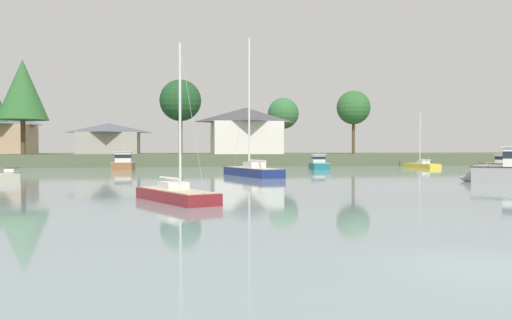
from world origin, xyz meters
name	(u,v)px	position (x,y,z in m)	size (l,w,h in m)	color
ground_plane	(495,269)	(0.00, 0.00, 0.00)	(400.00, 400.00, 0.00)	gray
far_shore_bank	(212,158)	(0.00, 89.07, 0.91)	(169.43, 42.14, 1.83)	#4C563D
sailboat_yellow	(422,166)	(27.95, 60.30, 0.19)	(2.60, 6.83, 8.41)	gold
sailboat_maroon	(176,198)	(-6.89, 16.29, 0.18)	(4.29, 6.44, 8.28)	maroon
cruiser_teal	(318,165)	(12.34, 59.04, 0.44)	(2.98, 7.64, 3.35)	#196B70
cruiser_wood	(124,165)	(-13.50, 61.16, 0.50)	(2.67, 7.68, 4.29)	brown
dinghy_white	(13,169)	(-26.85, 59.34, 0.12)	(1.44, 3.09, 0.45)	white
sailboat_navy	(252,173)	(0.60, 40.52, 0.29)	(4.87, 9.76, 14.13)	navy
cruiser_sand	(510,167)	(33.08, 47.72, 0.45)	(4.24, 7.22, 3.54)	tan
mooring_buoy_green	(160,178)	(-8.20, 37.69, 0.07)	(0.36, 0.36, 0.41)	#1E8C47
shore_tree_center	(283,114)	(14.11, 90.83, 9.59)	(6.05, 6.05, 10.82)	brown
shore_tree_center_right	(180,101)	(-5.88, 79.28, 10.78)	(6.97, 6.97, 12.48)	brown
shore_tree_right_mid	(354,108)	(22.86, 74.93, 9.59)	(5.66, 5.66, 10.64)	brown
shore_tree_left_mid	(23,90)	(-29.64, 74.33, 11.63)	(7.51, 7.51, 14.44)	brown
cottage_behind_trees	(246,130)	(5.37, 80.67, 5.98)	(12.53, 10.63, 8.02)	silver
cottage_eastern	(109,138)	(-18.26, 85.36, 4.60)	(11.03, 9.48, 5.37)	#9E998E
cottage_hillside	(9,133)	(-36.42, 91.00, 5.56)	(8.46, 9.93, 7.24)	tan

